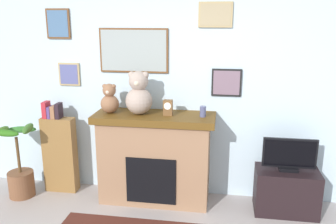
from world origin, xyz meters
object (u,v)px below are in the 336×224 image
at_px(fireplace, 155,157).
at_px(tv_stand, 286,191).
at_px(television, 289,155).
at_px(candle_jar, 203,112).
at_px(mantel_clock, 168,108).
at_px(teddy_bear_brown, 139,95).
at_px(bookshelf, 60,152).
at_px(teddy_bear_cream, 110,100).
at_px(potted_plant, 19,169).

bearing_deg(fireplace, tv_stand, -1.99).
bearing_deg(tv_stand, television, -90.00).
relative_size(candle_jar, mantel_clock, 0.68).
bearing_deg(mantel_clock, teddy_bear_brown, 179.91).
xyz_separation_m(bookshelf, teddy_bear_cream, (0.71, -0.07, 0.71)).
height_order(potted_plant, tv_stand, potted_plant).
bearing_deg(teddy_bear_cream, fireplace, 1.98).
height_order(television, teddy_bear_cream, teddy_bear_cream).
distance_m(mantel_clock, teddy_bear_brown, 0.36).
relative_size(television, teddy_bear_cream, 1.69).
relative_size(potted_plant, candle_jar, 7.61).
bearing_deg(fireplace, candle_jar, -1.82).
distance_m(candle_jar, teddy_bear_brown, 0.75).
height_order(tv_stand, teddy_bear_cream, teddy_bear_cream).
distance_m(television, candle_jar, 1.07).
bearing_deg(teddy_bear_cream, tv_stand, -0.97).
relative_size(fireplace, television, 2.40).
height_order(television, teddy_bear_brown, teddy_bear_brown).
relative_size(bookshelf, teddy_bear_brown, 2.33).
xyz_separation_m(bookshelf, television, (2.76, -0.10, 0.17)).
distance_m(bookshelf, mantel_clock, 1.54).
distance_m(fireplace, teddy_bear_cream, 0.87).
xyz_separation_m(tv_stand, television, (0.00, -0.00, 0.43)).
relative_size(bookshelf, potted_plant, 1.27).
bearing_deg(potted_plant, teddy_bear_brown, 6.10).
distance_m(bookshelf, tv_stand, 2.77).
bearing_deg(teddy_bear_cream, television, -1.01).
xyz_separation_m(fireplace, bookshelf, (-1.23, 0.05, -0.02)).
xyz_separation_m(fireplace, television, (1.52, -0.05, 0.14)).
distance_m(fireplace, bookshelf, 1.23).
bearing_deg(television, mantel_clock, 178.51).
height_order(tv_stand, mantel_clock, mantel_clock).
xyz_separation_m(tv_stand, candle_jar, (-0.97, 0.04, 0.88)).
xyz_separation_m(potted_plant, teddy_bear_brown, (1.49, 0.16, 0.95)).
distance_m(tv_stand, mantel_clock, 1.64).
bearing_deg(television, teddy_bear_brown, 178.78).
distance_m(fireplace, candle_jar, 0.81).
bearing_deg(teddy_bear_cream, bookshelf, 174.73).
bearing_deg(fireplace, teddy_bear_brown, -174.02).
height_order(television, mantel_clock, mantel_clock).
bearing_deg(candle_jar, fireplace, 178.18).
bearing_deg(tv_stand, bookshelf, 177.92).
bearing_deg(fireplace, television, -2.05).
relative_size(bookshelf, candle_jar, 9.65).
bearing_deg(candle_jar, bookshelf, 177.93).
xyz_separation_m(potted_plant, teddy_bear_cream, (1.14, 0.16, 0.88)).
xyz_separation_m(bookshelf, teddy_bear_brown, (1.06, -0.07, 0.78)).
relative_size(tv_stand, teddy_bear_cream, 2.00).
bearing_deg(television, bookshelf, 177.89).
height_order(bookshelf, teddy_bear_brown, teddy_bear_brown).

